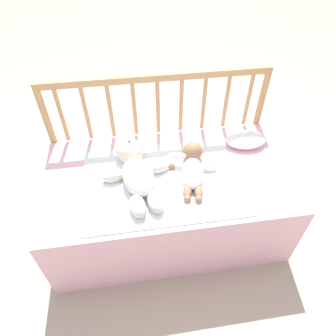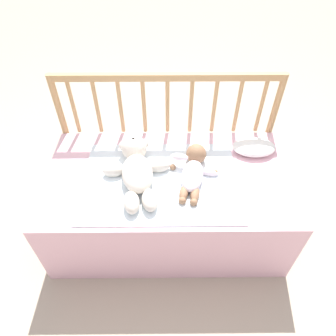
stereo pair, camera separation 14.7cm
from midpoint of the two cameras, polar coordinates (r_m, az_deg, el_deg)
name	(u,v)px [view 1 (the left image)]	position (r m, az deg, el deg)	size (l,w,h in m)	color
ground_plane	(168,224)	(1.86, -2.36, -10.74)	(12.00, 12.00, 0.00)	tan
crib_mattress	(168,202)	(1.69, -2.57, -6.54)	(1.25, 0.68, 0.44)	#EDB7C6
crib_rail	(158,112)	(1.72, -4.39, 10.41)	(1.25, 0.04, 0.80)	tan
blanket	(161,181)	(1.49, -4.09, -2.64)	(0.77, 0.55, 0.01)	white
teddy_bear	(137,171)	(1.48, -8.86, -0.74)	(0.35, 0.47, 0.14)	silver
baby	(193,167)	(1.50, 1.97, 0.10)	(0.25, 0.36, 0.11)	white
small_pillow	(246,140)	(1.72, 12.28, 5.19)	(0.23, 0.15, 0.06)	white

